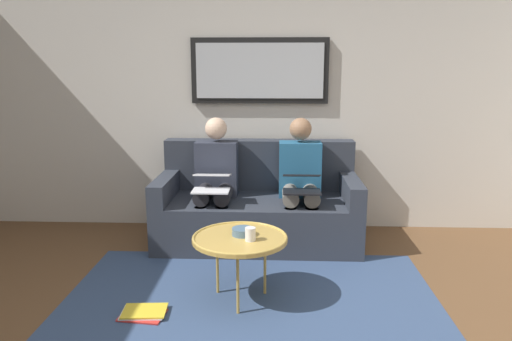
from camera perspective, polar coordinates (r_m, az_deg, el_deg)
name	(u,v)px	position (r m, az deg, el deg)	size (l,w,h in m)	color
wall_rear	(260,97)	(4.80, 0.47, 8.70)	(6.00, 0.12, 2.60)	beige
area_rug	(251,303)	(3.43, -0.64, -15.33)	(2.60, 1.80, 0.01)	#33476B
couch	(258,207)	(4.50, 0.23, -4.33)	(1.81, 0.90, 0.90)	#2D333D
framed_mirror	(260,71)	(4.70, 0.44, 11.68)	(1.31, 0.05, 0.62)	black
coffee_table	(240,239)	(3.30, -1.92, -8.07)	(0.65, 0.65, 0.47)	tan
cup	(250,234)	(3.22, -0.70, -7.51)	(0.07, 0.07, 0.09)	silver
bowl	(243,232)	(3.33, -1.59, -7.22)	(0.15, 0.15, 0.05)	slate
person_left	(300,178)	(4.36, 5.23, -0.90)	(0.38, 0.58, 1.14)	#235B84
laptop_black	(302,183)	(4.11, 5.39, -1.43)	(0.31, 0.34, 0.15)	black
person_right	(215,177)	(4.39, -4.80, -0.80)	(0.38, 0.58, 1.14)	#2D3342
laptop_white	(212,182)	(4.14, -5.24, -1.33)	(0.31, 0.33, 0.14)	white
magazine_stack	(143,313)	(3.36, -13.13, -16.01)	(0.31, 0.24, 0.03)	red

